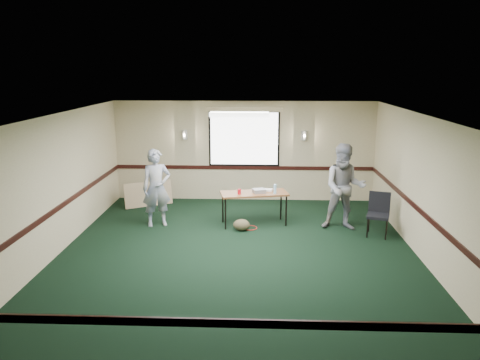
{
  "coord_description": "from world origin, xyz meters",
  "views": [
    {
      "loc": [
        0.41,
        -8.47,
        3.56
      ],
      "look_at": [
        0.0,
        1.3,
        1.2
      ],
      "focal_mm": 35.0,
      "sensor_mm": 36.0,
      "label": 1
    }
  ],
  "objects_px": {
    "folding_table": "(254,195)",
    "person_right": "(344,187)",
    "projector": "(259,191)",
    "conference_chair": "(379,210)",
    "person_left": "(157,188)"
  },
  "relations": [
    {
      "from": "folding_table",
      "to": "conference_chair",
      "type": "bearing_deg",
      "value": -23.55
    },
    {
      "from": "person_right",
      "to": "projector",
      "type": "bearing_deg",
      "value": -179.81
    },
    {
      "from": "person_left",
      "to": "conference_chair",
      "type": "bearing_deg",
      "value": -25.53
    },
    {
      "from": "projector",
      "to": "conference_chair",
      "type": "xyz_separation_m",
      "value": [
        2.59,
        -0.56,
        -0.26
      ]
    },
    {
      "from": "folding_table",
      "to": "person_right",
      "type": "distance_m",
      "value": 2.04
    },
    {
      "from": "folding_table",
      "to": "person_left",
      "type": "xyz_separation_m",
      "value": [
        -2.22,
        -0.16,
        0.18
      ]
    },
    {
      "from": "conference_chair",
      "to": "person_right",
      "type": "distance_m",
      "value": 0.88
    },
    {
      "from": "projector",
      "to": "person_right",
      "type": "relative_size",
      "value": 0.14
    },
    {
      "from": "projector",
      "to": "person_left",
      "type": "height_order",
      "value": "person_left"
    },
    {
      "from": "folding_table",
      "to": "person_right",
      "type": "xyz_separation_m",
      "value": [
        2.0,
        -0.24,
        0.26
      ]
    },
    {
      "from": "person_right",
      "to": "person_left",
      "type": "bearing_deg",
      "value": -174.27
    },
    {
      "from": "projector",
      "to": "conference_chair",
      "type": "height_order",
      "value": "conference_chair"
    },
    {
      "from": "conference_chair",
      "to": "folding_table",
      "type": "bearing_deg",
      "value": -174.71
    },
    {
      "from": "folding_table",
      "to": "person_right",
      "type": "bearing_deg",
      "value": -18.34
    },
    {
      "from": "projector",
      "to": "person_right",
      "type": "height_order",
      "value": "person_right"
    }
  ]
}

